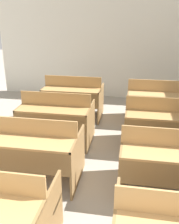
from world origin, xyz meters
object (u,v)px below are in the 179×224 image
bench_third_right (162,124)px  bench_back_left (73,97)px  bench_second_left (33,150)px  bench_second_right (170,162)px  bench_back_right (157,102)px  bench_third_left (56,117)px

bench_third_right → bench_back_left: 2.14m
bench_second_left → bench_back_left: 2.36m
bench_second_right → bench_back_right: size_ratio=1.00×
bench_second_left → bench_second_right: (1.78, -0.01, 0.00)m
bench_third_right → bench_back_left: same height
bench_second_left → bench_back_left: (-0.00, 2.36, 0.00)m
bench_third_right → bench_back_right: bearing=90.2°
bench_second_right → bench_third_left: size_ratio=1.00×
bench_second_left → bench_third_right: size_ratio=1.00×
bench_second_right → bench_back_left: size_ratio=1.00×
bench_third_left → bench_back_left: bearing=89.0°
bench_second_right → bench_back_right: (0.00, 2.34, 0.00)m
bench_second_left → bench_third_right: bearing=33.5°
bench_second_left → bench_third_left: (-0.03, 1.15, 0.00)m
bench_second_left → bench_second_right: bearing=-0.3°
bench_third_left → bench_back_left: 1.21m
bench_third_right → bench_second_right: bearing=-90.3°
bench_third_right → bench_second_left: bearing=-146.5°
bench_third_left → bench_back_right: (1.81, 1.17, 0.00)m
bench_second_right → bench_back_right: same height
bench_back_right → bench_third_right: bearing=-89.8°
bench_second_right → bench_third_right: (0.01, 1.19, 0.00)m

